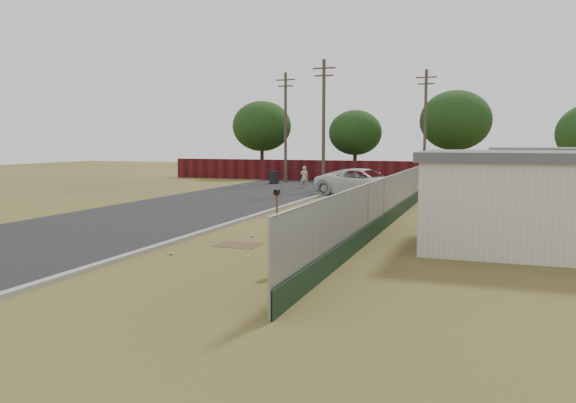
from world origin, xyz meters
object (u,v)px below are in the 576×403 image
at_px(pickup_truck, 365,182).
at_px(mailbox, 277,194).
at_px(trash_bin, 274,177).
at_px(pedestrian, 304,177).
at_px(fire_hydrant, 274,263).

bearing_deg(pickup_truck, mailbox, -177.18).
bearing_deg(trash_bin, pickup_truck, -40.43).
distance_m(pedestrian, trash_bin, 5.00).
bearing_deg(pedestrian, trash_bin, -51.60).
relative_size(pickup_truck, trash_bin, 6.10).
distance_m(fire_hydrant, mailbox, 12.14).
height_order(fire_hydrant, pickup_truck, pickup_truck).
distance_m(fire_hydrant, pedestrian, 27.10).
relative_size(fire_hydrant, pedestrian, 0.48).
distance_m(mailbox, pickup_truck, 10.44).
bearing_deg(fire_hydrant, pedestrian, 106.56).
bearing_deg(trash_bin, mailbox, -68.39).
bearing_deg(mailbox, trash_bin, 111.61).
relative_size(pedestrian, trash_bin, 1.60).
bearing_deg(trash_bin, pedestrian, -42.64).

